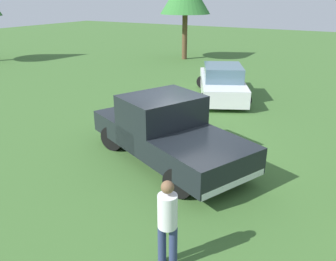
% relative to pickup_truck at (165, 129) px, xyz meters
% --- Properties ---
extents(ground_plane, '(80.00, 80.00, 0.00)m').
position_rel_pickup_truck_xyz_m(ground_plane, '(0.30, 0.53, -0.92)').
color(ground_plane, '#3D662D').
extents(pickup_truck, '(5.28, 3.81, 1.78)m').
position_rel_pickup_truck_xyz_m(pickup_truck, '(0.00, 0.00, 0.00)').
color(pickup_truck, black).
rests_on(pickup_truck, ground_plane).
extents(sedan_far, '(3.64, 4.93, 1.45)m').
position_rel_pickup_truck_xyz_m(sedan_far, '(-0.95, 6.56, -0.25)').
color(sedan_far, black).
rests_on(sedan_far, ground_plane).
extents(person_bystander, '(0.36, 0.36, 1.60)m').
position_rel_pickup_truck_xyz_m(person_bystander, '(2.03, -3.40, -0.02)').
color(person_bystander, navy).
rests_on(person_bystander, ground_plane).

